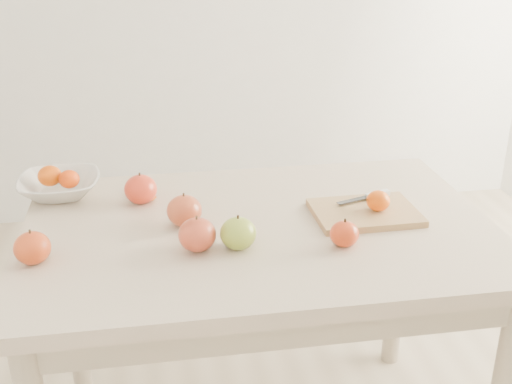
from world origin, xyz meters
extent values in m
cube|color=beige|center=(0.00, 0.00, 0.73)|extent=(1.20, 0.80, 0.04)
cylinder|color=#BCAA8E|center=(-0.54, 0.34, 0.35)|extent=(0.06, 0.06, 0.71)
cylinder|color=#BCAA8E|center=(0.54, 0.34, 0.35)|extent=(0.06, 0.06, 0.71)
cube|color=tan|center=(0.28, 0.01, 0.76)|extent=(0.27, 0.20, 0.02)
ellipsoid|color=#E04107|center=(0.31, 0.00, 0.80)|extent=(0.06, 0.06, 0.05)
imported|color=silver|center=(-0.52, 0.28, 0.78)|extent=(0.23, 0.23, 0.06)
ellipsoid|color=#E74C08|center=(-0.55, 0.29, 0.81)|extent=(0.07, 0.07, 0.06)
ellipsoid|color=#E53C08|center=(-0.49, 0.27, 0.80)|extent=(0.06, 0.06, 0.05)
cube|color=orange|center=(-0.30, 0.26, 0.75)|extent=(0.07, 0.07, 0.01)
cube|color=#CF530E|center=(-0.28, 0.21, 0.75)|extent=(0.05, 0.05, 0.01)
cube|color=white|center=(0.34, 0.08, 0.78)|extent=(0.08, 0.04, 0.01)
cube|color=#323439|center=(0.26, 0.05, 0.78)|extent=(0.10, 0.05, 0.00)
ellipsoid|color=olive|center=(-0.07, -0.12, 0.79)|extent=(0.09, 0.09, 0.08)
ellipsoid|color=maroon|center=(-0.54, -0.11, 0.79)|extent=(0.08, 0.08, 0.08)
ellipsoid|color=maroon|center=(-0.19, 0.03, 0.79)|extent=(0.09, 0.09, 0.08)
ellipsoid|color=maroon|center=(-0.17, -0.11, 0.79)|extent=(0.09, 0.09, 0.08)
ellipsoid|color=maroon|center=(-0.30, 0.19, 0.79)|extent=(0.09, 0.09, 0.08)
ellipsoid|color=#930203|center=(0.18, -0.15, 0.78)|extent=(0.07, 0.07, 0.06)
camera|label=1|loc=(-0.25, -1.46, 1.47)|focal=45.00mm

